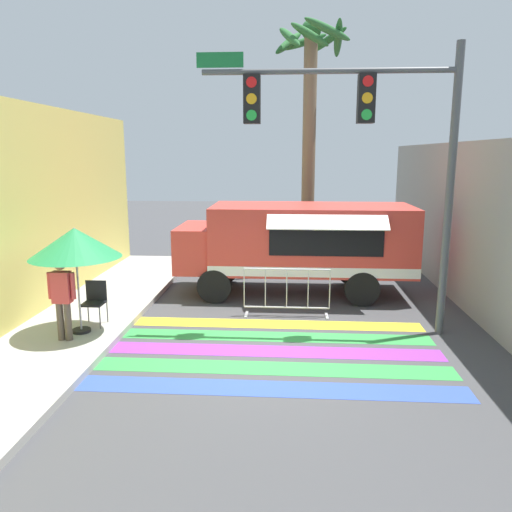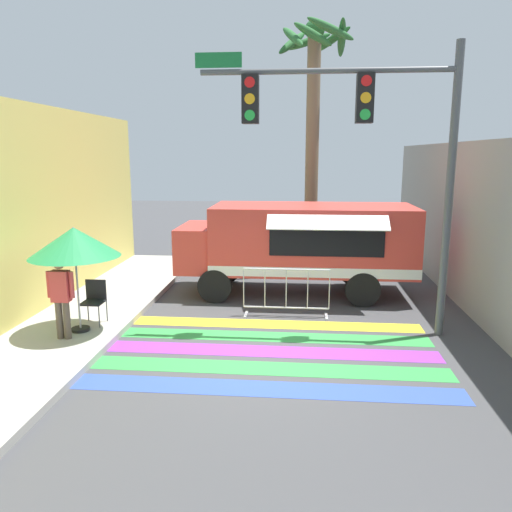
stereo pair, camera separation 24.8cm
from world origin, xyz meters
The scene contains 11 objects.
ground_plane centered at (0.00, 0.00, 0.00)m, with size 60.00×60.00×0.00m, color #424244.
sidewalk_left centered at (-5.17, 0.00, 0.07)m, with size 4.40×16.00×0.14m.
concrete_wall_right centered at (4.55, 3.00, 1.96)m, with size 0.20×16.00×3.91m.
crosswalk_painted centered at (0.00, 0.03, 0.00)m, with size 6.40×3.60×0.01m.
food_truck centered at (0.45, 4.07, 1.41)m, with size 6.00×2.66×2.33m.
traffic_signal_pole centered at (1.78, 1.24, 4.03)m, with size 5.00×0.29×5.66m.
patio_umbrella centered at (-3.77, 0.45, 1.93)m, with size 1.74×1.74×2.10m.
folding_chair centered at (-3.66, 0.95, 0.68)m, with size 0.44×0.44×0.90m.
vendor_person centered at (-3.89, 0.01, 1.02)m, with size 0.53×0.21×1.57m.
barricade_front centered at (0.30, 2.14, 0.55)m, with size 1.95×0.44×1.11m.
palm_tree centered at (0.93, 7.37, 5.00)m, with size 2.41×2.44×7.57m.
Camera 1 is at (0.34, -8.73, 3.61)m, focal length 35.00 mm.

